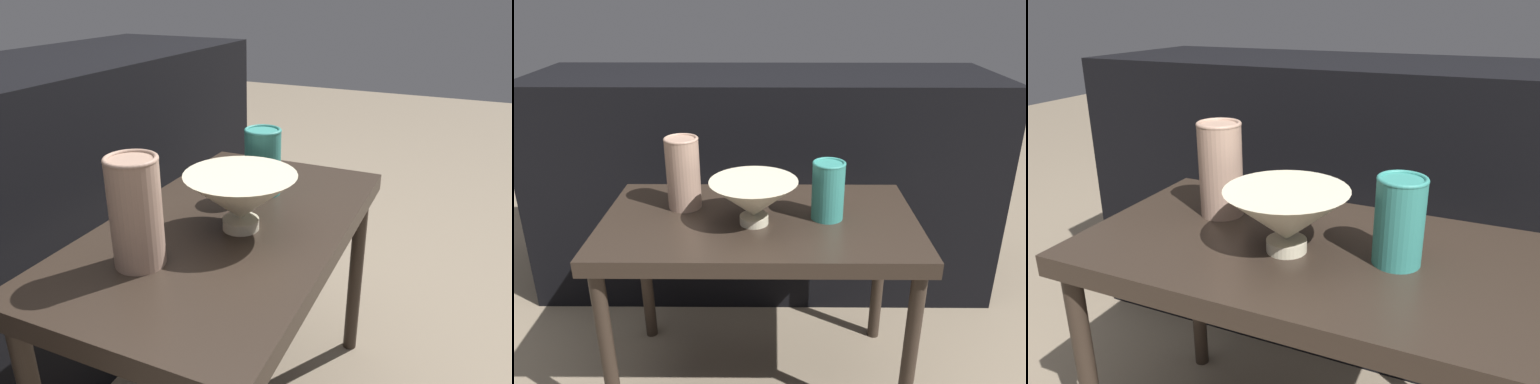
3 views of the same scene
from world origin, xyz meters
The scene contains 6 objects.
ground_plane centered at (0.00, 0.00, 0.00)m, with size 8.00×8.00×0.00m, color #7F705B.
table centered at (0.00, 0.00, 0.46)m, with size 0.80×0.45×0.52m.
couch_backdrop centered at (0.00, 0.59, 0.39)m, with size 1.60×0.50×0.78m.
bowl centered at (-0.01, -0.03, 0.58)m, with size 0.22×0.22×0.11m.
vase_textured_left centered at (-0.20, 0.07, 0.61)m, with size 0.09×0.09×0.19m.
vase_colorful_right centered at (0.17, 0.00, 0.59)m, with size 0.08×0.08×0.15m.
Camera 2 is at (0.03, -1.14, 1.07)m, focal length 35.00 mm.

